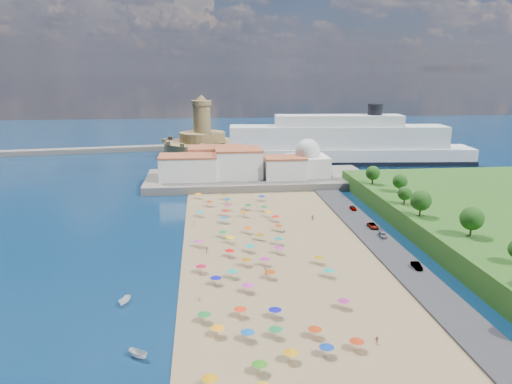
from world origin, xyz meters
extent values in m
plane|color=#071938|center=(0.00, 0.00, 0.00)|extent=(700.00, 700.00, 0.00)
cube|color=#59544C|center=(10.00, 73.00, 1.50)|extent=(90.00, 36.00, 3.00)
cube|color=#59544C|center=(-12.00, 108.00, 1.20)|extent=(18.00, 70.00, 2.40)
cube|color=#59544C|center=(-110.00, 153.00, 1.30)|extent=(199.03, 34.77, 2.60)
cube|color=silver|center=(-18.00, 69.00, 7.50)|extent=(22.00, 14.00, 9.00)
cube|color=silver|center=(2.00, 71.00, 8.50)|extent=(18.00, 16.00, 11.00)
cube|color=silver|center=(20.00, 67.00, 7.00)|extent=(16.00, 12.00, 8.00)
cube|color=silver|center=(-6.00, 83.00, 8.00)|extent=(24.00, 14.00, 10.00)
cube|color=silver|center=(30.00, 71.00, 7.00)|extent=(16.00, 16.00, 8.00)
sphere|color=silver|center=(30.00, 71.00, 13.00)|extent=(10.00, 10.00, 10.00)
cylinder|color=silver|center=(30.00, 71.00, 16.80)|extent=(1.20, 1.20, 1.60)
cylinder|color=olive|center=(-12.00, 138.00, 4.00)|extent=(40.00, 40.00, 8.00)
cylinder|color=olive|center=(-12.00, 138.00, 10.50)|extent=(24.00, 24.00, 5.00)
cylinder|color=olive|center=(-12.00, 138.00, 20.00)|extent=(9.00, 9.00, 14.00)
cylinder|color=olive|center=(-12.00, 138.00, 28.20)|extent=(10.40, 10.40, 2.40)
cone|color=olive|center=(-12.00, 138.00, 30.90)|extent=(6.00, 6.00, 3.00)
cube|color=black|center=(53.72, 111.54, 1.06)|extent=(133.45, 30.48, 2.13)
cube|color=silver|center=(53.72, 111.54, 3.94)|extent=(132.42, 30.00, 7.88)
cube|color=silver|center=(53.72, 111.54, 13.13)|extent=(105.96, 24.35, 10.50)
cube|color=silver|center=(53.72, 111.54, 21.00)|extent=(62.06, 17.25, 5.25)
cylinder|color=black|center=(71.16, 110.09, 26.26)|extent=(7.00, 7.00, 5.25)
cylinder|color=gray|center=(-5.56, 0.44, 1.25)|extent=(0.07, 0.07, 2.00)
cone|color=yellow|center=(-5.56, 0.44, 2.15)|extent=(2.50, 2.50, 0.60)
cylinder|color=gray|center=(-1.04, -6.62, 1.25)|extent=(0.07, 0.07, 2.00)
cone|color=teal|center=(-1.04, -6.62, 2.15)|extent=(2.50, 2.50, 0.60)
cylinder|color=gray|center=(6.98, 29.44, 1.25)|extent=(0.07, 0.07, 2.00)
cone|color=#136E2C|center=(6.98, 29.44, 2.15)|extent=(2.50, 2.50, 0.60)
cylinder|color=gray|center=(-13.79, -1.50, 1.25)|extent=(0.07, 0.07, 2.00)
cone|color=#C52A96|center=(-13.79, -1.50, 2.15)|extent=(2.50, 2.50, 0.60)
cylinder|color=gray|center=(14.93, -24.09, 1.25)|extent=(0.07, 0.07, 2.00)
cone|color=#10967D|center=(14.93, -24.09, 2.15)|extent=(2.50, 2.50, 0.60)
cylinder|color=gray|center=(-4.57, -58.22, 1.25)|extent=(0.07, 0.07, 2.00)
cone|color=#2E7F16|center=(-4.57, -58.22, 2.15)|extent=(2.50, 2.50, 0.60)
cylinder|color=gray|center=(-5.60, 25.92, 1.25)|extent=(0.07, 0.07, 2.00)
cone|color=#B8210E|center=(-5.60, 25.92, 2.15)|extent=(2.50, 2.50, 0.60)
cylinder|color=gray|center=(7.99, 42.92, 1.25)|extent=(0.07, 0.07, 2.00)
cone|color=#0E20BB|center=(7.99, 42.92, 2.15)|extent=(2.50, 2.50, 0.60)
cylinder|color=gray|center=(6.98, -1.97, 1.25)|extent=(0.07, 0.07, 2.00)
cone|color=#0D7D76|center=(6.98, -1.97, 2.15)|extent=(2.50, 2.50, 0.60)
cylinder|color=gray|center=(6.67, -54.71, 1.25)|extent=(0.07, 0.07, 2.00)
cone|color=#0C379D|center=(6.67, -54.71, 2.15)|extent=(2.50, 2.50, 0.60)
cylinder|color=gray|center=(-0.22, 8.06, 1.25)|extent=(0.07, 0.07, 2.00)
cone|color=#CB4F09|center=(-0.22, 8.06, 2.15)|extent=(2.50, 2.50, 0.60)
cylinder|color=gray|center=(14.00, -38.91, 1.25)|extent=(0.07, 0.07, 2.00)
cone|color=#A2227B|center=(14.00, -38.91, 2.15)|extent=(2.50, 2.50, 0.60)
cylinder|color=gray|center=(-4.89, 46.32, 1.25)|extent=(0.07, 0.07, 2.00)
cone|color=#8A5D0C|center=(-4.89, 46.32, 2.15)|extent=(2.50, 2.50, 0.60)
cylinder|color=gray|center=(12.04, -53.51, 1.25)|extent=(0.07, 0.07, 2.00)
cone|color=#B52E0E|center=(12.04, -53.51, 2.15)|extent=(2.50, 2.50, 0.60)
cylinder|color=gray|center=(8.73, 9.00, 1.25)|extent=(0.07, 0.07, 2.00)
cone|color=#9F3F0E|center=(8.73, 9.00, 2.15)|extent=(2.50, 2.50, 0.60)
cylinder|color=gray|center=(6.05, -48.89, 1.25)|extent=(0.07, 0.07, 2.00)
cone|color=#AD330D|center=(6.05, -48.89, 2.15)|extent=(2.50, 2.50, 0.60)
cylinder|color=gray|center=(-6.09, -40.16, 1.25)|extent=(0.07, 0.07, 2.00)
cone|color=red|center=(-6.09, -40.16, 2.15)|extent=(2.50, 2.50, 0.60)
cylinder|color=gray|center=(1.61, -15.83, 1.25)|extent=(0.07, 0.07, 2.00)
cone|color=#B32685|center=(1.61, -15.83, 2.15)|extent=(2.50, 2.50, 0.60)
cylinder|color=gray|center=(1.80, -23.55, 1.25)|extent=(0.07, 0.07, 2.00)
cone|color=#A23A0D|center=(1.80, -23.55, 2.15)|extent=(2.50, 2.50, 0.60)
cylinder|color=gray|center=(-4.63, 32.21, 1.25)|extent=(0.07, 0.07, 2.00)
cone|color=#B02563|center=(-4.63, 32.21, 2.15)|extent=(2.50, 2.50, 0.60)
cylinder|color=gray|center=(14.49, -16.21, 1.25)|extent=(0.07, 0.07, 2.00)
cone|color=#A07A0E|center=(14.49, -16.21, 2.15)|extent=(2.50, 2.50, 0.60)
cylinder|color=gray|center=(0.28, 24.29, 1.25)|extent=(0.07, 0.07, 2.00)
cone|color=#D45E0B|center=(0.28, 24.29, 2.15)|extent=(2.50, 2.50, 0.60)
cylinder|color=gray|center=(-12.81, -41.49, 1.25)|extent=(0.07, 0.07, 2.00)
cone|color=#157727|center=(-12.81, -41.49, 2.15)|extent=(2.50, 2.50, 0.60)
cylinder|color=gray|center=(-13.30, -18.65, 1.25)|extent=(0.07, 0.07, 2.00)
cone|color=#B30E2D|center=(-13.30, -18.65, 2.15)|extent=(2.50, 2.50, 0.60)
cylinder|color=gray|center=(-13.65, 26.02, 1.25)|extent=(0.07, 0.07, 2.00)
cone|color=teal|center=(-13.65, 26.02, 2.15)|extent=(2.50, 2.50, 0.60)
cylinder|color=gray|center=(7.55, 23.22, 1.25)|extent=(0.07, 0.07, 2.00)
cone|color=#E59F0C|center=(7.55, 23.22, 2.15)|extent=(2.50, 2.50, 0.60)
cylinder|color=gray|center=(-14.15, 48.80, 1.25)|extent=(0.07, 0.07, 2.00)
cone|color=orange|center=(-14.15, 48.80, 2.15)|extent=(2.50, 2.50, 0.60)
cylinder|color=gray|center=(0.28, -41.14, 1.25)|extent=(0.07, 0.07, 2.00)
cone|color=#0D0DAA|center=(0.28, -41.14, 2.15)|extent=(2.50, 2.50, 0.60)
cylinder|color=gray|center=(-4.15, 40.46, 1.25)|extent=(0.07, 0.07, 2.00)
cone|color=#0D597B|center=(-4.15, 40.46, 2.15)|extent=(2.50, 2.50, 0.60)
cylinder|color=gray|center=(-7.33, 5.27, 1.25)|extent=(0.07, 0.07, 2.00)
cone|color=#167D33|center=(-7.33, 5.27, 2.15)|extent=(2.50, 2.50, 0.60)
cylinder|color=gray|center=(0.70, -55.62, 1.25)|extent=(0.07, 0.07, 2.00)
cone|color=orange|center=(0.70, -55.62, 2.15)|extent=(2.50, 2.50, 0.60)
cylinder|color=gray|center=(2.10, 31.94, 1.25)|extent=(0.07, 0.07, 2.00)
cone|color=#11621D|center=(2.10, 31.94, 2.15)|extent=(2.50, 2.50, 0.60)
cylinder|color=gray|center=(-5.53, -48.64, 1.25)|extent=(0.07, 0.07, 2.00)
cone|color=#0D53A9|center=(-5.53, -48.64, 2.15)|extent=(2.50, 2.50, 0.60)
cylinder|color=gray|center=(-10.53, -46.67, 1.25)|extent=(0.07, 0.07, 2.00)
cone|color=orange|center=(-10.53, -46.67, 2.15)|extent=(2.50, 2.50, 0.60)
cylinder|color=gray|center=(6.02, -8.57, 1.25)|extent=(0.07, 0.07, 2.00)
cone|color=#B82780|center=(6.02, -8.57, 2.15)|extent=(2.50, 2.50, 0.60)
cylinder|color=gray|center=(-2.79, -15.68, 1.25)|extent=(0.07, 0.07, 2.00)
cone|color=#975A0D|center=(-2.79, -15.68, 2.15)|extent=(2.50, 2.50, 0.60)
cylinder|color=gray|center=(2.59, 1.90, 1.25)|extent=(0.07, 0.07, 2.00)
cone|color=#8A5F0C|center=(2.59, 1.90, 2.15)|extent=(2.50, 2.50, 0.60)
cylinder|color=gray|center=(-3.72, -29.86, 1.25)|extent=(0.07, 0.07, 2.00)
cone|color=#BD289D|center=(-3.72, -29.86, 2.15)|extent=(2.50, 2.50, 0.60)
cylinder|color=gray|center=(-6.41, -22.28, 1.25)|extent=(0.07, 0.07, 2.00)
cone|color=#109983|center=(-6.41, -22.28, 2.15)|extent=(2.50, 2.50, 0.60)
cylinder|color=gray|center=(-6.27, -9.34, 1.25)|extent=(0.07, 0.07, 2.00)
cone|color=red|center=(-6.27, -9.34, 2.15)|extent=(2.50, 2.50, 0.60)
cylinder|color=gray|center=(-0.66, -48.17, 1.25)|extent=(0.07, 0.07, 2.00)
cone|color=#147239|center=(-0.66, -48.17, 2.15)|extent=(2.50, 2.50, 0.60)
cylinder|color=gray|center=(-10.48, 37.60, 1.25)|extent=(0.07, 0.07, 2.00)
cone|color=#9A370E|center=(-10.48, 37.60, 2.15)|extent=(2.50, 2.50, 0.60)
cylinder|color=gray|center=(-10.17, -25.38, 1.25)|extent=(0.07, 0.07, 2.00)
cone|color=#0F0CA4|center=(-10.17, -25.38, 2.15)|extent=(2.50, 2.50, 0.60)
cylinder|color=gray|center=(-12.20, -60.99, 1.25)|extent=(0.07, 0.07, 2.00)
cone|color=#C88208|center=(-12.20, -60.99, 2.15)|extent=(2.50, 2.50, 0.60)
cylinder|color=gray|center=(-6.43, 18.43, 1.25)|extent=(0.07, 0.07, 2.00)
cone|color=#0E6DB7|center=(-6.43, 18.43, 2.15)|extent=(2.50, 2.50, 0.60)
cylinder|color=gray|center=(9.19, 18.17, 1.25)|extent=(0.07, 0.07, 2.00)
cone|color=red|center=(9.19, 18.17, 2.15)|extent=(2.50, 2.50, 0.60)
imported|color=tan|center=(20.63, 18.21, 1.13)|extent=(1.72, 1.06, 1.77)
imported|color=tan|center=(-15.13, 16.57, 1.09)|extent=(0.91, 1.22, 1.68)
imported|color=tan|center=(-13.58, -32.81, 1.12)|extent=(0.66, 0.76, 1.74)
imported|color=tan|center=(-11.79, -6.00, 1.09)|extent=(0.88, 0.99, 1.67)
imported|color=tan|center=(15.99, -52.09, 1.04)|extent=(0.96, 0.49, 1.58)
imported|color=tan|center=(5.30, 36.56, 1.18)|extent=(0.71, 1.21, 1.86)
imported|color=tan|center=(10.24, 7.32, 1.09)|extent=(0.70, 0.73, 1.69)
imported|color=tan|center=(1.17, -21.05, 1.10)|extent=(0.91, 0.99, 1.71)
imported|color=white|center=(-23.45, -51.64, 0.73)|extent=(3.87, 3.42, 1.46)
imported|color=white|center=(-28.40, -32.02, 0.73)|extent=(2.82, 4.05, 1.47)
imported|color=gray|center=(36.00, 26.76, 1.34)|extent=(1.72, 3.83, 1.28)
imported|color=gray|center=(36.00, -0.27, 1.32)|extent=(2.18, 4.42, 1.24)
imported|color=gray|center=(36.00, -22.35, 1.37)|extent=(1.45, 4.06, 1.33)
imported|color=gray|center=(36.00, 7.92, 1.37)|extent=(2.23, 4.83, 1.34)
cylinder|color=#382314|center=(51.52, -16.68, 7.59)|extent=(0.50, 0.50, 3.18)
sphere|color=#14380F|center=(51.52, -16.68, 10.46)|extent=(5.73, 5.73, 5.73)
cylinder|color=#382314|center=(46.60, 0.85, 7.59)|extent=(0.50, 0.50, 3.18)
sphere|color=#14380F|center=(46.60, 0.85, 10.45)|extent=(5.73, 5.73, 5.73)
cylinder|color=#382314|center=(47.35, 13.52, 7.16)|extent=(0.50, 0.50, 2.32)
sphere|color=#14380F|center=(47.35, 13.52, 9.25)|extent=(4.18, 4.18, 4.18)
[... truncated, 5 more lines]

